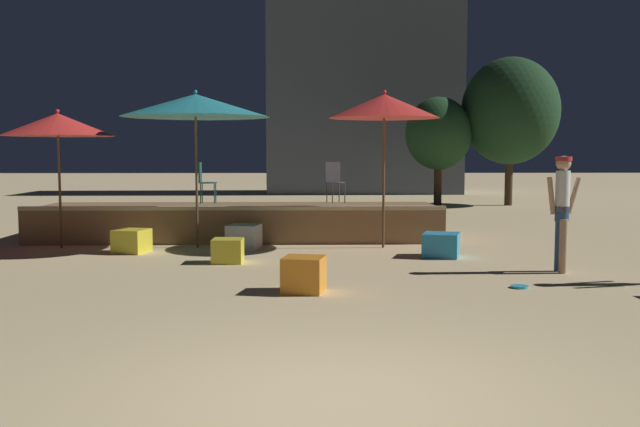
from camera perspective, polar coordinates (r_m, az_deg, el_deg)
name	(u,v)px	position (r m, az deg, el deg)	size (l,w,h in m)	color
ground_plane	(336,400)	(5.74, 1.30, -14.66)	(120.00, 120.00, 0.00)	#D1B784
wooden_deck	(239,222)	(16.08, -6.50, -0.66)	(8.85, 2.47, 0.80)	olive
patio_umbrella_0	(58,125)	(15.11, -20.24, 6.67)	(2.19, 2.19, 2.77)	brown
patio_umbrella_1	(384,106)	(14.35, 5.16, 8.54)	(2.22, 2.22, 3.15)	brown
patio_umbrella_2	(195,106)	(14.52, -9.93, 8.50)	(2.96, 2.96, 3.15)	brown
cube_seat_0	(244,237)	(14.32, -6.11, -1.85)	(0.71, 0.71, 0.48)	white
cube_seat_1	(441,245)	(13.30, 9.67, -2.50)	(0.80, 0.80, 0.44)	#2D9EDB
cube_seat_3	(228,251)	(12.52, -7.39, -2.97)	(0.53, 0.53, 0.42)	yellow
cube_seat_4	(132,241)	(14.11, -14.83, -2.14)	(0.72, 0.72, 0.45)	yellow
cube_seat_5	(304,274)	(9.84, -1.30, -4.89)	(0.64, 0.64, 0.49)	orange
person_0	(562,205)	(11.97, 18.81, 0.64)	(0.56, 0.31, 1.87)	tan
bistro_chair_0	(334,178)	(15.84, 1.14, 2.85)	(0.44, 0.45, 0.90)	#47474C
bistro_chair_1	(204,178)	(15.83, -9.28, 2.79)	(0.40, 0.40, 0.90)	#1E4C47
frisbee_disc	(520,287)	(10.55, 15.68, -5.65)	(0.25, 0.25, 0.03)	#33B2D8
background_tree_0	(438,134)	(25.93, 9.46, 6.30)	(2.36, 2.36, 3.88)	#3D2B1C
background_tree_1	(510,111)	(26.65, 14.98, 7.92)	(3.48, 3.48, 5.30)	#3D2B1C
distant_building	(363,95)	(34.16, 3.42, 9.44)	(8.90, 4.16, 9.21)	#4C5666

